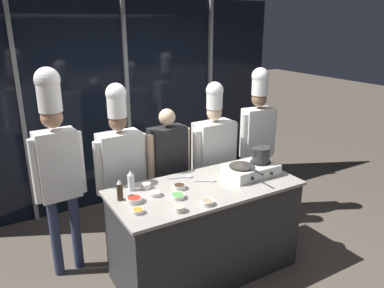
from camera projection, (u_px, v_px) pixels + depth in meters
The scene contains 23 objects.
ground_plane at pixel (204, 269), 3.82m from camera, with size 24.00×24.00×0.00m, color brown.
window_wall_back at pixel (127, 104), 5.03m from camera, with size 4.61×0.09×2.70m.
demo_counter at pixel (205, 229), 3.68m from camera, with size 1.80×0.83×0.93m.
portable_stove at pixel (251, 170), 3.77m from camera, with size 0.52×0.35×0.12m.
frying_pan at pixel (242, 165), 3.68m from camera, with size 0.26×0.44×0.04m.
stock_pot at pixel (261, 154), 3.78m from camera, with size 0.21×0.18×0.15m.
squeeze_bottle_clear at pixel (131, 181), 3.42m from camera, with size 0.06×0.06×0.20m.
squeeze_bottle_soy at pixel (120, 190), 3.23m from camera, with size 0.05×0.05×0.20m.
prep_bowl_carrots at pixel (138, 211), 3.04m from camera, with size 0.10×0.10×0.03m.
prep_bowl_scallions at pixel (178, 196), 3.29m from camera, with size 0.13×0.13×0.04m.
prep_bowl_ginger at pixel (180, 208), 3.06m from camera, with size 0.10×0.10×0.05m.
prep_bowl_soy_glaze at pixel (179, 186), 3.47m from camera, with size 0.12×0.12×0.04m.
prep_bowl_chili_flakes at pixel (134, 199), 3.22m from camera, with size 0.14×0.14×0.04m.
prep_bowl_mushrooms at pixel (207, 202), 3.18m from camera, with size 0.12×0.12×0.04m.
prep_bowl_noodles at pixel (155, 193), 3.34m from camera, with size 0.11×0.11×0.04m.
prep_bowl_garlic at pixel (146, 186), 3.48m from camera, with size 0.09×0.09×0.05m.
serving_spoon_slotted at pixel (186, 177), 3.72m from camera, with size 0.26×0.11×0.02m.
serving_spoon_solid at pixel (209, 181), 3.63m from camera, with size 0.20×0.13×0.02m.
chef_head at pixel (56, 156), 3.43m from camera, with size 0.48×0.22×2.05m.
chef_sous at pixel (120, 161), 3.82m from camera, with size 0.57×0.24×1.86m.
person_guest at pixel (168, 164), 4.07m from camera, with size 0.52×0.24×1.55m.
chef_line at pixel (214, 149), 4.36m from camera, with size 0.62×0.27×1.78m.
chef_pastry at pixel (257, 130), 4.65m from camera, with size 0.50×0.23×1.89m.
Camera 1 is at (-1.74, -2.72, 2.43)m, focal length 35.00 mm.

